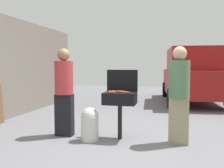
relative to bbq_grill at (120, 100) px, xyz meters
name	(u,v)px	position (x,y,z in m)	size (l,w,h in m)	color
ground_plane	(124,139)	(0.09, -0.02, -0.74)	(24.00, 24.00, 0.00)	slate
house_wall_side	(1,68)	(-3.28, 0.98, 0.59)	(0.24, 8.00, 2.66)	slate
bbq_grill	(120,100)	(0.00, 0.00, 0.00)	(0.60, 0.44, 0.88)	black
grill_lid_open	(122,81)	(0.00, 0.22, 0.35)	(0.60, 0.05, 0.42)	black
hot_dog_0	(116,91)	(-0.09, 0.04, 0.15)	(0.03, 0.03, 0.13)	#C6593D
hot_dog_1	(120,91)	(-0.01, 0.10, 0.15)	(0.03, 0.03, 0.13)	#AD4228
hot_dog_2	(112,92)	(-0.14, -0.04, 0.15)	(0.03, 0.03, 0.13)	#AD4228
hot_dog_3	(124,92)	(0.07, -0.01, 0.15)	(0.03, 0.03, 0.13)	#C6593D
hot_dog_4	(111,92)	(-0.14, -0.13, 0.15)	(0.03, 0.03, 0.13)	#B74C33
hot_dog_5	(112,91)	(-0.18, 0.12, 0.15)	(0.03, 0.03, 0.13)	#B74C33
hot_dog_6	(127,92)	(0.15, -0.08, 0.15)	(0.03, 0.03, 0.13)	#B74C33
hot_dog_7	(120,91)	(-0.02, 0.13, 0.15)	(0.03, 0.03, 0.13)	#C6593D
propane_tank	(90,123)	(-0.52, -0.23, -0.42)	(0.32, 0.32, 0.62)	silver
person_left	(64,89)	(-1.11, -0.02, 0.19)	(0.36, 0.36, 1.71)	black
person_right	(179,91)	(1.06, -0.05, 0.19)	(0.36, 0.36, 1.71)	gray
parked_minivan	(193,75)	(1.72, 5.28, 0.28)	(2.31, 4.54, 2.02)	maroon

